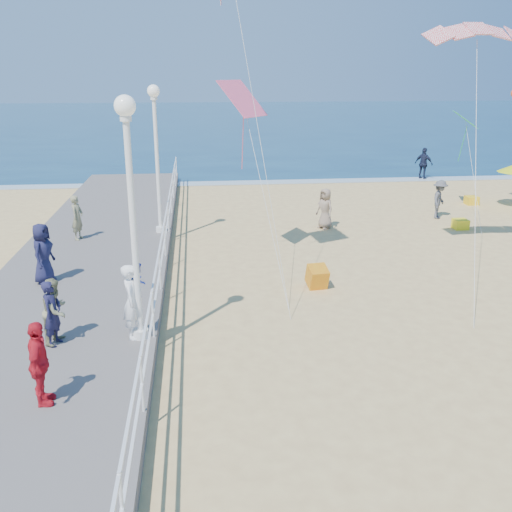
{
  "coord_description": "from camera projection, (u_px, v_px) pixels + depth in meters",
  "views": [
    {
      "loc": [
        -4.0,
        -11.95,
        6.16
      ],
      "look_at": [
        -2.5,
        2.0,
        1.6
      ],
      "focal_mm": 40.0,
      "sensor_mm": 36.0,
      "label": 1
    }
  ],
  "objects": [
    {
      "name": "spectator_6",
      "position": [
        77.0,
        218.0,
        20.27
      ],
      "size": [
        0.52,
        0.66,
        1.6
      ],
      "primitive_type": "imported",
      "rotation": [
        0.0,
        0.0,
        1.3
      ],
      "color": "gray",
      "rests_on": "boardwalk"
    },
    {
      "name": "kite_parafoil",
      "position": [
        478.0,
        28.0,
        16.81
      ],
      "size": [
        3.15,
        0.94,
        0.65
      ],
      "primitive_type": null,
      "rotation": [
        0.44,
        0.0,
        0.0
      ],
      "color": "red"
    },
    {
      "name": "beach_walker_a",
      "position": [
        439.0,
        199.0,
        24.78
      ],
      "size": [
        1.15,
        1.25,
        1.69
      ],
      "primitive_type": "imported",
      "rotation": [
        0.0,
        0.0,
        0.94
      ],
      "color": "#505155",
      "rests_on": "ground"
    },
    {
      "name": "kite_diamond_green",
      "position": [
        465.0,
        119.0,
        25.1
      ],
      "size": [
        1.31,
        1.44,
        0.69
      ],
      "primitive_type": "cube",
      "rotation": [
        0.6,
        0.0,
        1.26
      ],
      "color": "green"
    },
    {
      "name": "surf_line",
      "position": [
        265.0,
        182.0,
        32.98
      ],
      "size": [
        160.0,
        1.2,
        0.04
      ],
      "primitive_type": "cube",
      "color": "silver",
      "rests_on": "ground"
    },
    {
      "name": "toddler_held",
      "position": [
        139.0,
        281.0,
        12.74
      ],
      "size": [
        0.37,
        0.45,
        0.87
      ],
      "primitive_type": "imported",
      "rotation": [
        0.0,
        0.0,
        1.48
      ],
      "color": "blue",
      "rests_on": "boardwalk"
    },
    {
      "name": "boardwalk",
      "position": [
        44.0,
        350.0,
        12.78
      ],
      "size": [
        5.0,
        44.0,
        0.4
      ],
      "primitive_type": "cube",
      "color": "slate",
      "rests_on": "ground"
    },
    {
      "name": "ocean",
      "position": [
        224.0,
        120.0,
        75.06
      ],
      "size": [
        160.0,
        90.0,
        0.05
      ],
      "primitive_type": "cube",
      "color": "#0D3251",
      "rests_on": "ground"
    },
    {
      "name": "lamp_post_mid",
      "position": [
        131.0,
        196.0,
        11.93
      ],
      "size": [
        0.44,
        0.44,
        5.32
      ],
      "color": "white",
      "rests_on": "boardwalk"
    },
    {
      "name": "railing",
      "position": [
        152.0,
        302.0,
        12.71
      ],
      "size": [
        0.05,
        42.0,
        0.55
      ],
      "color": "white",
      "rests_on": "boardwalk"
    },
    {
      "name": "beach_chair_left",
      "position": [
        472.0,
        200.0,
        27.58
      ],
      "size": [
        0.55,
        0.55,
        0.4
      ],
      "primitive_type": "cube",
      "color": "yellow",
      "rests_on": "ground"
    },
    {
      "name": "beach_walker_b",
      "position": [
        424.0,
        164.0,
        33.74
      ],
      "size": [
        1.09,
        1.11,
        1.88
      ],
      "primitive_type": "imported",
      "rotation": [
        0.0,
        0.0,
        2.33
      ],
      "color": "#1A203A",
      "rests_on": "ground"
    },
    {
      "name": "beach_walker_c",
      "position": [
        325.0,
        209.0,
        23.21
      ],
      "size": [
        0.88,
        0.96,
        1.65
      ],
      "primitive_type": "imported",
      "rotation": [
        0.0,
        0.0,
        -1.01
      ],
      "color": "gray",
      "rests_on": "ground"
    },
    {
      "name": "lamp_post_far",
      "position": [
        156.0,
        144.0,
        20.44
      ],
      "size": [
        0.44,
        0.44,
        5.32
      ],
      "color": "white",
      "rests_on": "boardwalk"
    },
    {
      "name": "ground",
      "position": [
        369.0,
        342.0,
        13.61
      ],
      "size": [
        160.0,
        160.0,
        0.0
      ],
      "primitive_type": "plane",
      "color": "#E0BE75",
      "rests_on": "ground"
    },
    {
      "name": "box_kite",
      "position": [
        317.0,
        279.0,
        16.88
      ],
      "size": [
        0.63,
        0.77,
        0.74
      ],
      "primitive_type": "cube",
      "rotation": [
        0.31,
        0.0,
        0.12
      ],
      "color": "#D14D0C",
      "rests_on": "ground"
    },
    {
      "name": "spectator_0",
      "position": [
        52.0,
        313.0,
        12.4
      ],
      "size": [
        0.48,
        0.61,
        1.48
      ],
      "primitive_type": "imported",
      "rotation": [
        0.0,
        0.0,
        1.32
      ],
      "color": "#1B1A39",
      "rests_on": "boardwalk"
    },
    {
      "name": "kite_diamond_pink",
      "position": [
        242.0,
        98.0,
        17.74
      ],
      "size": [
        1.68,
        1.79,
        1.1
      ],
      "primitive_type": "cube",
      "rotation": [
        0.82,
        0.0,
        0.96
      ],
      "color": "#EA567B"
    },
    {
      "name": "woman_holding_toddler",
      "position": [
        132.0,
        301.0,
        12.71
      ],
      "size": [
        0.47,
        0.66,
        1.73
      ],
      "primitive_type": "imported",
      "rotation": [
        0.0,
        0.0,
        1.48
      ],
      "color": "white",
      "rests_on": "boardwalk"
    },
    {
      "name": "spectator_4",
      "position": [
        43.0,
        253.0,
        16.06
      ],
      "size": [
        0.73,
        0.95,
        1.74
      ],
      "primitive_type": "imported",
      "rotation": [
        0.0,
        0.0,
        1.34
      ],
      "color": "#1B1B3B",
      "rests_on": "boardwalk"
    },
    {
      "name": "spectator_3",
      "position": [
        39.0,
        364.0,
        10.12
      ],
      "size": [
        0.45,
        0.96,
        1.61
      ],
      "primitive_type": "imported",
      "rotation": [
        0.0,
        0.0,
        1.64
      ],
      "color": "red",
      "rests_on": "boardwalk"
    },
    {
      "name": "beach_chair_right",
      "position": [
        460.0,
        224.0,
        23.31
      ],
      "size": [
        0.55,
        0.55,
        0.4
      ],
      "primitive_type": "cube",
      "color": "yellow",
      "rests_on": "ground"
    },
    {
      "name": "spectator_1",
      "position": [
        56.0,
        311.0,
        12.53
      ],
      "size": [
        0.75,
        0.86,
        1.49
      ],
      "primitive_type": "imported",
      "rotation": [
        0.0,
        0.0,
        1.28
      ],
      "color": "gray",
      "rests_on": "boardwalk"
    }
  ]
}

